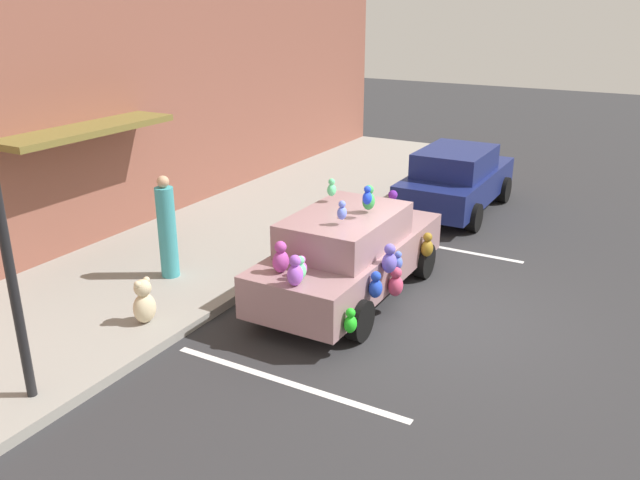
{
  "coord_description": "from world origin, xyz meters",
  "views": [
    {
      "loc": [
        -9.09,
        -3.05,
        4.81
      ],
      "look_at": [
        0.07,
        2.09,
        0.9
      ],
      "focal_mm": 36.42,
      "sensor_mm": 36.0,
      "label": 1
    }
  ],
  "objects_px": {
    "parked_sedan_behind": "(456,179)",
    "teddy_bear_on_sidewalk": "(144,302)",
    "plush_covered_car": "(350,253)",
    "street_lamp_post": "(3,231)",
    "pedestrian_near_shopfront": "(167,230)"
  },
  "relations": [
    {
      "from": "parked_sedan_behind",
      "to": "teddy_bear_on_sidewalk",
      "type": "xyz_separation_m",
      "value": [
        -8.17,
        2.21,
        -0.31
      ]
    },
    {
      "from": "plush_covered_car",
      "to": "teddy_bear_on_sidewalk",
      "type": "relative_size",
      "value": 6.03
    },
    {
      "from": "plush_covered_car",
      "to": "parked_sedan_behind",
      "type": "xyz_separation_m",
      "value": [
        5.53,
        -0.04,
        -0.01
      ]
    },
    {
      "from": "street_lamp_post",
      "to": "pedestrian_near_shopfront",
      "type": "relative_size",
      "value": 1.91
    },
    {
      "from": "parked_sedan_behind",
      "to": "plush_covered_car",
      "type": "bearing_deg",
      "value": 179.63
    },
    {
      "from": "teddy_bear_on_sidewalk",
      "to": "pedestrian_near_shopfront",
      "type": "xyz_separation_m",
      "value": [
        1.56,
        0.87,
        0.53
      ]
    },
    {
      "from": "parked_sedan_behind",
      "to": "street_lamp_post",
      "type": "xyz_separation_m",
      "value": [
        -10.34,
        2.06,
        1.55
      ]
    },
    {
      "from": "plush_covered_car",
      "to": "teddy_bear_on_sidewalk",
      "type": "bearing_deg",
      "value": 140.52
    },
    {
      "from": "teddy_bear_on_sidewalk",
      "to": "plush_covered_car",
      "type": "bearing_deg",
      "value": -39.48
    },
    {
      "from": "pedestrian_near_shopfront",
      "to": "parked_sedan_behind",
      "type": "bearing_deg",
      "value": -24.98
    },
    {
      "from": "plush_covered_car",
      "to": "pedestrian_near_shopfront",
      "type": "distance_m",
      "value": 3.24
    },
    {
      "from": "parked_sedan_behind",
      "to": "teddy_bear_on_sidewalk",
      "type": "relative_size",
      "value": 5.69
    },
    {
      "from": "parked_sedan_behind",
      "to": "pedestrian_near_shopfront",
      "type": "distance_m",
      "value": 7.3
    },
    {
      "from": "street_lamp_post",
      "to": "pedestrian_near_shopfront",
      "type": "height_order",
      "value": "street_lamp_post"
    },
    {
      "from": "plush_covered_car",
      "to": "parked_sedan_behind",
      "type": "relative_size",
      "value": 1.06
    }
  ]
}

